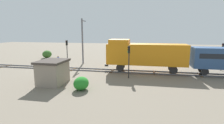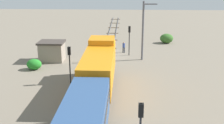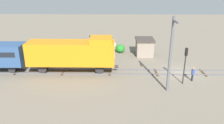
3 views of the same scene
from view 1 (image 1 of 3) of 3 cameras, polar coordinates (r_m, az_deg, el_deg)
name	(u,v)px [view 1 (image 1 of 3)]	position (r m, az deg, el deg)	size (l,w,h in m)	color
ground_plane	(56,69)	(29.48, -17.85, -2.05)	(110.72, 110.72, 0.00)	#756B5B
railway_track	(56,68)	(29.47, -17.85, -1.91)	(2.40, 73.81, 0.16)	#595960
locomotive	(145,54)	(25.39, 10.64, 2.71)	(2.90, 11.60, 4.60)	orange
traffic_signal_near	(67,48)	(31.60, -14.51, 4.47)	(0.32, 0.34, 4.36)	#262628
traffic_signal_mid	(129,56)	(22.10, 5.53, 1.99)	(0.32, 0.34, 4.13)	#262628
traffic_signal_far	(223,52)	(31.10, 32.40, 2.84)	(0.32, 0.34, 4.14)	#262628
worker_near_track	(58,60)	(31.75, -17.16, 0.68)	(0.38, 0.38, 1.70)	#262B38
catenary_mast	(83,40)	(32.34, -9.59, 7.09)	(1.94, 0.28, 8.14)	#595960
relay_hut	(53,72)	(20.98, -18.74, -3.09)	(3.50, 2.90, 2.74)	gray
bush_near	(81,83)	(18.36, -10.03, -6.88)	(1.87, 1.53, 1.36)	#247F26
bush_mid	(47,54)	(41.43, -20.44, 2.41)	(2.28, 1.87, 1.66)	#346226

